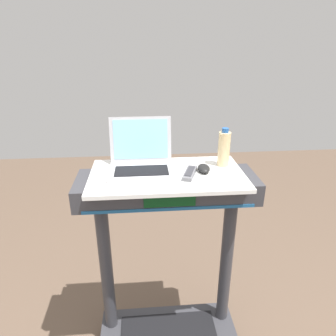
# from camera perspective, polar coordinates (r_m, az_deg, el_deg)

# --- Properties ---
(desk_board) EXTENTS (0.76, 0.42, 0.02)m
(desk_board) POSITION_cam_1_polar(r_m,az_deg,el_deg) (1.51, -0.16, -1.35)
(desk_board) COLOR white
(desk_board) RESTS_ON treadmill_base
(laptop) EXTENTS (0.32, 0.28, 0.24)m
(laptop) POSITION_cam_1_polar(r_m,az_deg,el_deg) (1.54, -4.99, 1.46)
(laptop) COLOR #B7B7BC
(laptop) RESTS_ON desk_board
(computer_mouse) EXTENTS (0.06, 0.10, 0.03)m
(computer_mouse) POSITION_cam_1_polar(r_m,az_deg,el_deg) (1.53, 6.67, -0.07)
(computer_mouse) COLOR black
(computer_mouse) RESTS_ON desk_board
(water_bottle) EXTENTS (0.06, 0.06, 0.20)m
(water_bottle) POSITION_cam_1_polar(r_m,az_deg,el_deg) (1.60, 10.37, 3.60)
(water_bottle) COLOR beige
(water_bottle) RESTS_ON desk_board
(tv_remote) EXTENTS (0.10, 0.17, 0.02)m
(tv_remote) POSITION_cam_1_polar(r_m,az_deg,el_deg) (1.49, 4.07, -0.95)
(tv_remote) COLOR slate
(tv_remote) RESTS_ON desk_board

